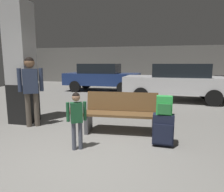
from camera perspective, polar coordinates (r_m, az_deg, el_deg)
ground_plane at (r=6.97m, az=3.16°, el=-3.75°), size 18.00×18.00×0.10m
garage_back_wall at (r=15.60m, az=8.66°, el=8.74°), size 18.00×0.12×2.80m
structural_pillar at (r=5.59m, az=-24.56°, el=8.25°), size 0.57×0.57×3.02m
bench at (r=4.39m, az=2.56°, el=-4.94°), size 1.63×0.61×0.89m
suitcase at (r=3.84m, az=14.41°, el=-9.23°), size 0.39×0.25×0.60m
backpack_bright at (r=3.72m, az=14.69°, el=-2.64°), size 0.28×0.19×0.34m
child at (r=3.54m, az=-10.13°, el=-5.33°), size 0.32×0.20×1.03m
adult at (r=5.11m, az=-22.22°, el=3.11°), size 0.51×0.33×1.67m
parked_car_near at (r=8.58m, az=17.93°, el=4.06°), size 4.17×1.93×1.51m
parked_car_far at (r=11.17m, az=-2.93°, el=5.60°), size 4.14×1.88×1.51m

